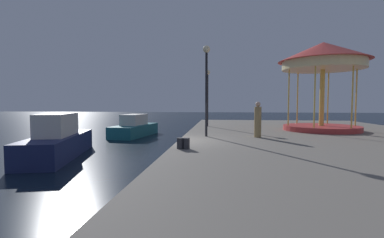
{
  "coord_description": "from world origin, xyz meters",
  "views": [
    {
      "loc": [
        1.88,
        -12.15,
        2.48
      ],
      "look_at": [
        0.31,
        2.84,
        1.59
      ],
      "focal_mm": 25.63,
      "sensor_mm": 36.0,
      "label": 1
    }
  ],
  "objects_px": {
    "motorboat_navy": "(58,141)",
    "bollard_north": "(186,143)",
    "bollard_south": "(180,143)",
    "lamp_post_mid_promenade": "(208,87)",
    "motorboat_teal": "(134,128)",
    "lamp_post_near_edge": "(206,75)",
    "carousel": "(323,65)",
    "person_near_carousel": "(258,121)"
  },
  "relations": [
    {
      "from": "lamp_post_near_edge",
      "to": "bollard_north",
      "type": "xyz_separation_m",
      "value": [
        -0.52,
        -3.81,
        -2.85
      ]
    },
    {
      "from": "lamp_post_mid_promenade",
      "to": "bollard_south",
      "type": "height_order",
      "value": "lamp_post_mid_promenade"
    },
    {
      "from": "motorboat_navy",
      "to": "motorboat_teal",
      "type": "bearing_deg",
      "value": 83.43
    },
    {
      "from": "carousel",
      "to": "person_near_carousel",
      "type": "xyz_separation_m",
      "value": [
        -4.28,
        -3.75,
        -3.15
      ]
    },
    {
      "from": "motorboat_teal",
      "to": "bollard_south",
      "type": "xyz_separation_m",
      "value": [
        4.94,
        -9.97,
        0.4
      ]
    },
    {
      "from": "motorboat_navy",
      "to": "person_near_carousel",
      "type": "xyz_separation_m",
      "value": [
        9.14,
        1.89,
        0.87
      ]
    },
    {
      "from": "motorboat_teal",
      "to": "lamp_post_near_edge",
      "type": "relative_size",
      "value": 1.14
    },
    {
      "from": "motorboat_navy",
      "to": "lamp_post_mid_promenade",
      "type": "bearing_deg",
      "value": 51.14
    },
    {
      "from": "motorboat_teal",
      "to": "bollard_north",
      "type": "relative_size",
      "value": 12.83
    },
    {
      "from": "motorboat_navy",
      "to": "carousel",
      "type": "relative_size",
      "value": 1.13
    },
    {
      "from": "motorboat_navy",
      "to": "person_near_carousel",
      "type": "height_order",
      "value": "person_near_carousel"
    },
    {
      "from": "lamp_post_mid_promenade",
      "to": "bollard_north",
      "type": "xyz_separation_m",
      "value": [
        -0.29,
        -9.77,
        -2.58
      ]
    },
    {
      "from": "motorboat_navy",
      "to": "lamp_post_mid_promenade",
      "type": "distance_m",
      "value": 10.59
    },
    {
      "from": "carousel",
      "to": "bollard_south",
      "type": "xyz_separation_m",
      "value": [
        -7.55,
        -7.45,
        -3.76
      ]
    },
    {
      "from": "motorboat_teal",
      "to": "bollard_south",
      "type": "height_order",
      "value": "motorboat_teal"
    },
    {
      "from": "carousel",
      "to": "motorboat_navy",
      "type": "bearing_deg",
      "value": -157.21
    },
    {
      "from": "motorboat_navy",
      "to": "lamp_post_near_edge",
      "type": "distance_m",
      "value": 7.59
    },
    {
      "from": "motorboat_teal",
      "to": "motorboat_navy",
      "type": "relative_size",
      "value": 0.85
    },
    {
      "from": "carousel",
      "to": "bollard_north",
      "type": "height_order",
      "value": "carousel"
    },
    {
      "from": "motorboat_navy",
      "to": "carousel",
      "type": "xyz_separation_m",
      "value": [
        13.43,
        5.64,
        4.03
      ]
    },
    {
      "from": "carousel",
      "to": "bollard_south",
      "type": "bearing_deg",
      "value": -135.35
    },
    {
      "from": "bollard_south",
      "to": "lamp_post_mid_promenade",
      "type": "bearing_deg",
      "value": 86.94
    },
    {
      "from": "motorboat_navy",
      "to": "bollard_south",
      "type": "bearing_deg",
      "value": -17.14
    },
    {
      "from": "motorboat_navy",
      "to": "bollard_south",
      "type": "relative_size",
      "value": 15.01
    },
    {
      "from": "bollard_south",
      "to": "bollard_north",
      "type": "bearing_deg",
      "value": -1.81
    },
    {
      "from": "bollard_south",
      "to": "motorboat_teal",
      "type": "bearing_deg",
      "value": 116.36
    },
    {
      "from": "motorboat_teal",
      "to": "bollard_south",
      "type": "relative_size",
      "value": 12.83
    },
    {
      "from": "lamp_post_mid_promenade",
      "to": "bollard_south",
      "type": "distance_m",
      "value": 10.11
    },
    {
      "from": "carousel",
      "to": "bollard_north",
      "type": "bearing_deg",
      "value": -134.42
    },
    {
      "from": "motorboat_teal",
      "to": "person_near_carousel",
      "type": "distance_m",
      "value": 10.37
    },
    {
      "from": "lamp_post_mid_promenade",
      "to": "bollard_north",
      "type": "bearing_deg",
      "value": -91.69
    },
    {
      "from": "lamp_post_near_edge",
      "to": "lamp_post_mid_promenade",
      "type": "distance_m",
      "value": 5.97
    },
    {
      "from": "lamp_post_mid_promenade",
      "to": "bollard_north",
      "type": "relative_size",
      "value": 10.06
    },
    {
      "from": "bollard_south",
      "to": "person_near_carousel",
      "type": "bearing_deg",
      "value": 48.61
    },
    {
      "from": "motorboat_teal",
      "to": "lamp_post_near_edge",
      "type": "xyz_separation_m",
      "value": [
        5.7,
        -6.17,
        3.25
      ]
    },
    {
      "from": "motorboat_teal",
      "to": "bollard_north",
      "type": "bearing_deg",
      "value": -62.58
    },
    {
      "from": "motorboat_navy",
      "to": "carousel",
      "type": "distance_m",
      "value": 15.11
    },
    {
      "from": "motorboat_teal",
      "to": "lamp_post_mid_promenade",
      "type": "relative_size",
      "value": 1.27
    },
    {
      "from": "motorboat_navy",
      "to": "bollard_north",
      "type": "bearing_deg",
      "value": -16.59
    },
    {
      "from": "motorboat_navy",
      "to": "bollard_south",
      "type": "height_order",
      "value": "motorboat_navy"
    },
    {
      "from": "carousel",
      "to": "lamp_post_mid_promenade",
      "type": "height_order",
      "value": "carousel"
    },
    {
      "from": "carousel",
      "to": "bollard_north",
      "type": "xyz_separation_m",
      "value": [
        -7.31,
        -7.46,
        -3.76
      ]
    }
  ]
}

